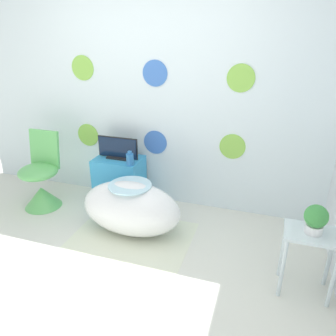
{
  "coord_description": "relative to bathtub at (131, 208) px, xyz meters",
  "views": [
    {
      "loc": [
        1.24,
        -1.75,
        1.96
      ],
      "look_at": [
        0.41,
        0.78,
        0.81
      ],
      "focal_mm": 35.0,
      "sensor_mm": 36.0,
      "label": 1
    }
  ],
  "objects": [
    {
      "name": "tv_cabinet",
      "position": [
        -0.39,
        0.55,
        0.0
      ],
      "size": [
        0.54,
        0.39,
        0.57
      ],
      "color": "#389ED6",
      "rests_on": "ground_plane"
    },
    {
      "name": "potted_plant_left",
      "position": [
        1.63,
        -0.32,
        0.39
      ],
      "size": [
        0.17,
        0.17,
        0.23
      ],
      "color": "white",
      "rests_on": "side_table"
    },
    {
      "name": "side_table",
      "position": [
        1.63,
        -0.32,
        0.14
      ],
      "size": [
        0.41,
        0.3,
        0.55
      ],
      "color": "silver",
      "rests_on": "ground_plane"
    },
    {
      "name": "ground_plane",
      "position": [
        -0.0,
        -0.85,
        -0.28
      ],
      "size": [
        12.0,
        12.0,
        0.0
      ],
      "primitive_type": "plane",
      "color": "silver"
    },
    {
      "name": "wall_back_dotted",
      "position": [
        -0.0,
        0.79,
        1.02
      ],
      "size": [
        4.78,
        0.05,
        2.6
      ],
      "color": "white",
      "rests_on": "ground_plane"
    },
    {
      "name": "bathtub",
      "position": [
        0.0,
        0.0,
        0.0
      ],
      "size": [
        1.03,
        0.52,
        0.56
      ],
      "color": "white",
      "rests_on": "ground_plane"
    },
    {
      "name": "tv",
      "position": [
        -0.39,
        0.55,
        0.4
      ],
      "size": [
        0.48,
        0.12,
        0.25
      ],
      "color": "black",
      "rests_on": "tv_cabinet"
    },
    {
      "name": "rug",
      "position": [
        0.03,
        -0.1,
        -0.28
      ],
      "size": [
        1.18,
        0.91,
        0.01
      ],
      "color": "silver",
      "rests_on": "ground_plane"
    },
    {
      "name": "chair",
      "position": [
        -1.22,
        0.18,
        0.0
      ],
      "size": [
        0.44,
        0.44,
        0.88
      ],
      "color": "#66C166",
      "rests_on": "ground_plane"
    },
    {
      "name": "vase",
      "position": [
        -0.18,
        0.41,
        0.36
      ],
      "size": [
        0.08,
        0.08,
        0.16
      ],
      "color": "#2D72B7",
      "rests_on": "tv_cabinet"
    }
  ]
}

